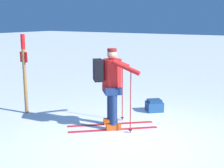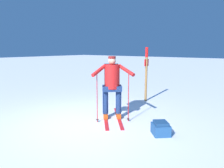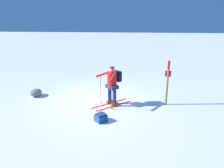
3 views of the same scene
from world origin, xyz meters
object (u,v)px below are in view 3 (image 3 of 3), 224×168
at_px(dropped_backpack, 101,118).
at_px(trail_marker, 168,79).
at_px(rock_boulder, 36,93).
at_px(skier, 112,83).

xyz_separation_m(dropped_backpack, trail_marker, (1.78, -2.53, 0.97)).
distance_m(dropped_backpack, rock_boulder, 4.07).
distance_m(trail_marker, rock_boulder, 6.02).
bearing_deg(dropped_backpack, rock_boulder, 56.46).
relative_size(skier, rock_boulder, 2.69).
bearing_deg(skier, trail_marker, -84.04).
xyz_separation_m(dropped_backpack, rock_boulder, (2.25, 3.39, 0.03)).
height_order(skier, dropped_backpack, skier).
xyz_separation_m(skier, trail_marker, (0.24, -2.26, 0.14)).
distance_m(skier, dropped_backpack, 1.78).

